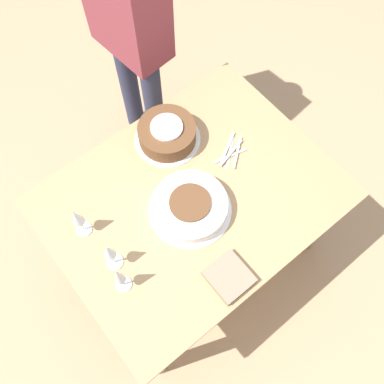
{
  "coord_description": "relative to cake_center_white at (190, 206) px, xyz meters",
  "views": [
    {
      "loc": [
        0.48,
        0.6,
        2.42
      ],
      "look_at": [
        0.0,
        0.0,
        0.78
      ],
      "focal_mm": 40.0,
      "sensor_mm": 36.0,
      "label": 1
    }
  ],
  "objects": [
    {
      "name": "ground_plane",
      "position": [
        -0.04,
        -0.04,
        -0.76
      ],
      "size": [
        12.0,
        12.0,
        0.0
      ],
      "primitive_type": "plane",
      "color": "tan"
    },
    {
      "name": "dining_table",
      "position": [
        -0.04,
        -0.04,
        -0.15
      ],
      "size": [
        1.23,
        0.95,
        0.73
      ],
      "color": "tan",
      "rests_on": "ground_plane"
    },
    {
      "name": "cake_center_white",
      "position": [
        0.0,
        0.0,
        0.0
      ],
      "size": [
        0.36,
        0.36,
        0.08
      ],
      "color": "white",
      "rests_on": "dining_table"
    },
    {
      "name": "cake_front_chocolate",
      "position": [
        -0.14,
        -0.34,
        0.01
      ],
      "size": [
        0.3,
        0.3,
        0.11
      ],
      "color": "white",
      "rests_on": "dining_table"
    },
    {
      "name": "wine_glass_near",
      "position": [
        0.4,
        -0.21,
        0.09
      ],
      "size": [
        0.07,
        0.07,
        0.19
      ],
      "color": "silver",
      "rests_on": "dining_table"
    },
    {
      "name": "wine_glass_far",
      "position": [
        0.41,
        0.09,
        0.09
      ],
      "size": [
        0.07,
        0.07,
        0.2
      ],
      "color": "silver",
      "rests_on": "dining_table"
    },
    {
      "name": "wine_glass_extra",
      "position": [
        0.38,
        -0.01,
        0.1
      ],
      "size": [
        0.07,
        0.07,
        0.2
      ],
      "color": "silver",
      "rests_on": "dining_table"
    },
    {
      "name": "fork_pile",
      "position": [
        -0.32,
        -0.1,
        -0.03
      ],
      "size": [
        0.19,
        0.15,
        0.01
      ],
      "color": "silver",
      "rests_on": "dining_table"
    },
    {
      "name": "napkin_stack",
      "position": [
        0.06,
        0.33,
        -0.02
      ],
      "size": [
        0.16,
        0.17,
        0.03
      ],
      "color": "gray",
      "rests_on": "dining_table"
    },
    {
      "name": "person_cutting",
      "position": [
        -0.33,
        -0.87,
        0.19
      ],
      "size": [
        0.26,
        0.42,
        1.58
      ],
      "rotation": [
        0.0,
        0.0,
        1.67
      ],
      "color": "#2D334C",
      "rests_on": "ground_plane"
    }
  ]
}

